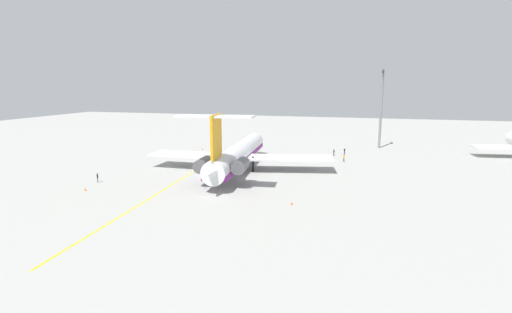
# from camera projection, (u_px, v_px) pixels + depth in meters

# --- Properties ---
(ground) EXTENTS (296.80, 296.80, 0.00)m
(ground) POSITION_uv_depth(u_px,v_px,m) (211.00, 171.00, 87.01)
(ground) COLOR #9E9E99
(main_jetliner) EXTENTS (46.54, 41.13, 13.55)m
(main_jetliner) POSITION_uv_depth(u_px,v_px,m) (237.00, 154.00, 86.58)
(main_jetliner) COLOR silver
(main_jetliner) RESTS_ON ground
(ground_crew_near_nose) EXTENTS (0.32, 0.35, 1.76)m
(ground_crew_near_nose) POSITION_uv_depth(u_px,v_px,m) (344.00, 157.00, 97.48)
(ground_crew_near_nose) COLOR black
(ground_crew_near_nose) RESTS_ON ground
(ground_crew_near_tail) EXTENTS (0.40, 0.29, 1.84)m
(ground_crew_near_tail) POSITION_uv_depth(u_px,v_px,m) (97.00, 176.00, 77.11)
(ground_crew_near_tail) COLOR black
(ground_crew_near_tail) RESTS_ON ground
(ground_crew_portside) EXTENTS (0.31, 0.36, 1.77)m
(ground_crew_portside) POSITION_uv_depth(u_px,v_px,m) (334.00, 151.00, 105.52)
(ground_crew_portside) COLOR black
(ground_crew_portside) RESTS_ON ground
(ground_crew_starboard) EXTENTS (0.30, 0.38, 1.78)m
(ground_crew_starboard) POSITION_uv_depth(u_px,v_px,m) (345.00, 150.00, 107.47)
(ground_crew_starboard) COLOR black
(ground_crew_starboard) RESTS_ON ground
(safety_cone_nose) EXTENTS (0.40, 0.40, 0.55)m
(safety_cone_nose) POSITION_uv_depth(u_px,v_px,m) (202.00, 149.00, 114.63)
(safety_cone_nose) COLOR #EA590F
(safety_cone_nose) RESTS_ON ground
(safety_cone_wingtip) EXTENTS (0.40, 0.40, 0.55)m
(safety_cone_wingtip) POSITION_uv_depth(u_px,v_px,m) (85.00, 189.00, 71.30)
(safety_cone_wingtip) COLOR #EA590F
(safety_cone_wingtip) RESTS_ON ground
(safety_cone_tail) EXTENTS (0.40, 0.40, 0.55)m
(safety_cone_tail) POSITION_uv_depth(u_px,v_px,m) (292.00, 203.00, 63.04)
(safety_cone_tail) COLOR #EA590F
(safety_cone_tail) RESTS_ON ground
(taxiway_centreline) EXTENTS (103.77, 8.52, 0.01)m
(taxiway_centreline) POSITION_uv_depth(u_px,v_px,m) (201.00, 167.00, 90.97)
(taxiway_centreline) COLOR gold
(taxiway_centreline) RESTS_ON ground
(light_mast) EXTENTS (4.00, 0.70, 22.59)m
(light_mast) POSITION_uv_depth(u_px,v_px,m) (381.00, 105.00, 116.12)
(light_mast) COLOR slate
(light_mast) RESTS_ON ground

